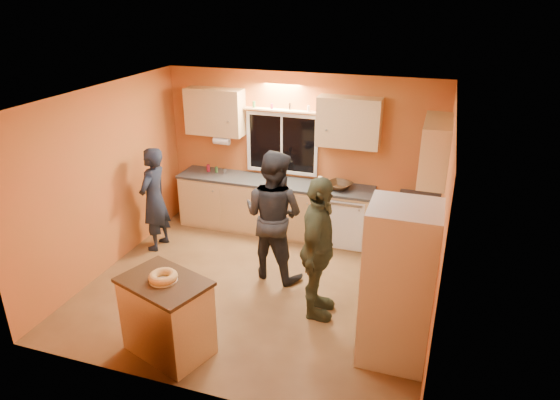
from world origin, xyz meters
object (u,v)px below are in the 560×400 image
at_px(island, 167,316).
at_px(refrigerator, 398,285).
at_px(person_center, 274,215).
at_px(person_right, 318,249).
at_px(person_left, 154,199).

bearing_deg(island, refrigerator, 35.94).
distance_m(island, person_center, 2.05).
xyz_separation_m(island, person_right, (1.38, 1.19, 0.44)).
xyz_separation_m(refrigerator, person_right, (-0.99, 0.47, 0.01)).
bearing_deg(person_center, person_right, 151.07).
xyz_separation_m(refrigerator, person_left, (-3.79, 1.40, -0.09)).
distance_m(island, person_left, 2.57).
bearing_deg(island, person_right, 59.82).
distance_m(island, person_right, 1.88).
height_order(island, person_center, person_center).
distance_m(person_left, person_right, 2.95).
height_order(island, person_right, person_right).
height_order(refrigerator, person_center, person_center).
distance_m(refrigerator, island, 2.52).
bearing_deg(person_left, person_center, 84.14).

